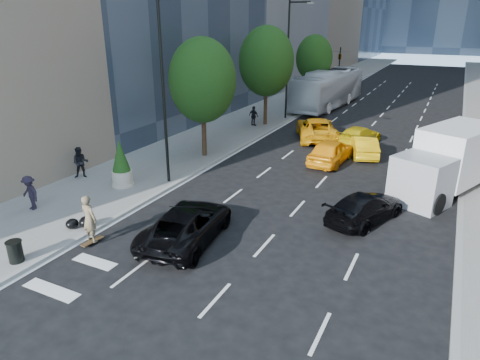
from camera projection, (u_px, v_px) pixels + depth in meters
The scene contains 23 objects.
ground at pixel (242, 240), 17.62m from camera, with size 160.00×160.00×0.00m, color black.
sidewalk_left at pixel (290, 102), 46.47m from camera, with size 6.00×120.00×0.15m, color slate.
lamp_near at pixel (165, 77), 21.56m from camera, with size 2.13×0.22×10.00m.
lamp_far at pixel (290, 53), 36.63m from camera, with size 2.13×0.22×10.00m.
tree_near at pixel (202, 81), 26.41m from camera, with size 4.20×4.20×7.46m.
tree_mid at pixel (266, 61), 34.66m from camera, with size 4.50×4.50×7.99m.
tree_far at pixel (314, 58), 45.78m from camera, with size 3.90×3.90×6.92m.
traffic_signal at pixel (340, 57), 52.28m from camera, with size 2.48×0.53×5.20m.
skateboarder at pixel (89, 222), 16.97m from camera, with size 0.72×0.47×1.98m, color brown.
black_sedan_lincoln at pixel (187, 224), 17.36m from camera, with size 2.41×5.23×1.45m, color black.
black_sedan_mercedes at pixel (365, 207), 19.07m from camera, with size 1.83×4.49×1.30m, color black.
taxi_a at pixel (331, 151), 26.76m from camera, with size 1.84×4.58×1.56m, color #FF9F0D.
taxi_b at pixel (363, 146), 28.25m from camera, with size 1.46×4.19×1.38m, color #CF9B0A.
taxi_c at pixel (317, 129), 32.17m from camera, with size 2.69×5.82×1.62m, color orange.
taxi_d at pixel (359, 136), 30.81m from camera, with size 1.84×4.53×1.31m, color gold.
city_bus at pixel (328, 89), 43.74m from camera, with size 3.10×13.24×3.69m, color white.
box_truck at pixel (448, 161), 21.99m from camera, with size 5.09×7.44×3.36m.
pedestrian_a at pixel (81, 163), 23.84m from camera, with size 0.86×0.67×1.76m, color black.
pedestrian_b at pixel (254, 116), 35.61m from camera, with size 0.96×0.40×1.64m, color black.
pedestrian_c at pixel (30, 193), 19.84m from camera, with size 1.07×0.61×1.65m, color black.
trash_can at pixel (15, 252), 15.64m from camera, with size 0.53×0.53×0.79m, color black.
planter_shrub at pixel (121, 164), 22.57m from camera, with size 1.06×1.06×2.54m.
garbage_bags at pixel (81, 223), 18.26m from camera, with size 1.00×0.96×0.49m.
Camera 1 is at (6.90, -14.01, 8.53)m, focal length 32.00 mm.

